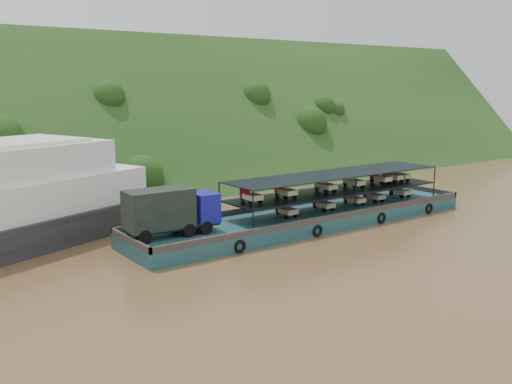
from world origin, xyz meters
TOP-DOWN VIEW (x-y plane):
  - ground at (0.00, 0.00)m, footprint 160.00×160.00m
  - hillside at (0.00, 36.00)m, footprint 140.00×39.60m
  - cargo_barge at (0.41, 0.46)m, footprint 35.00×7.18m

SIDE VIEW (x-z plane):
  - ground at x=0.00m, z-range 0.00..0.00m
  - hillside at x=0.00m, z-range -19.80..19.80m
  - cargo_barge at x=0.41m, z-range -1.23..3.71m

